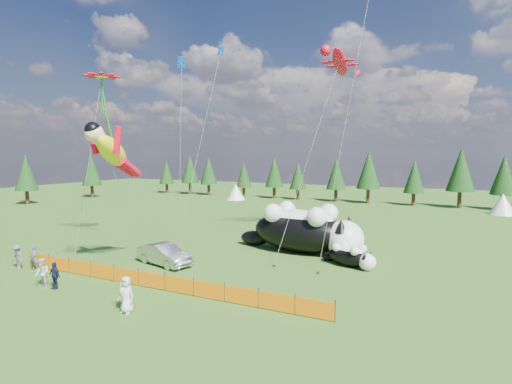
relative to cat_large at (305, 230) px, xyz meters
The scene contains 18 objects.
ground 10.83m from the cat_large, 119.59° to the right, with size 160.00×160.00×0.00m, color #0F390A.
safety_fence 13.43m from the cat_large, 113.22° to the right, with size 22.06×0.06×1.10m.
tree_line 36.17m from the cat_large, 98.38° to the left, with size 90.00×4.00×8.00m, color black, non-canonical shape.
festival_tents 31.26m from the cat_large, 79.43° to the left, with size 50.00×3.20×2.80m, color white, non-canonical shape.
cat_large is the anchor object (origin of this frame).
cat_small 5.03m from the cat_large, 29.62° to the right, with size 4.20×2.72×1.59m.
car 11.18m from the cat_large, 134.90° to the right, with size 1.59×4.55×1.50m, color #B6B6BB.
spectator_a 19.74m from the cat_large, 139.23° to the right, with size 0.64×0.42×1.75m, color #545458.
spectator_b 18.74m from the cat_large, 126.49° to the right, with size 0.86×0.51×1.78m, color silver.
spectator_c 18.11m from the cat_large, 125.02° to the right, with size 0.94×0.48×1.60m, color #121932.
spectator_d 20.95m from the cat_large, 140.79° to the right, with size 1.12×0.58×1.74m, color #545458.
spectator_e 16.19m from the cat_large, 104.23° to the right, with size 0.90×0.58×1.84m, color silver.
superhero_kite 15.70m from the cat_large, 131.93° to the right, with size 5.55×5.75×10.30m.
gecko_kite 15.02m from the cat_large, 76.15° to the left, with size 3.75×13.41×18.82m.
flower_kite 20.54m from the cat_large, 158.94° to the right, with size 4.45×7.46×15.41m.
diamond_kite_a 14.94m from the cat_large, 159.14° to the right, with size 0.79×6.57×17.20m.
diamond_kite_b 17.39m from the cat_large, ahead, with size 2.35×6.56×20.93m.
diamond_kite_c 15.40m from the cat_large, 113.82° to the right, with size 0.81×1.63×14.10m.
Camera 1 is at (15.58, -20.92, 7.88)m, focal length 28.00 mm.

